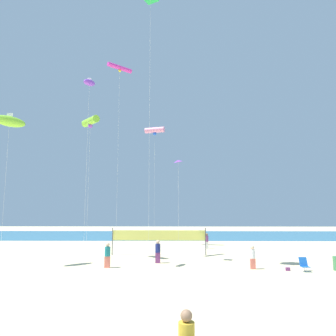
# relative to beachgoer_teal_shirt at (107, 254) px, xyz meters

# --- Properties ---
(ground_plane) EXTENTS (120.00, 120.00, 0.00)m
(ground_plane) POSITION_rel_beachgoer_teal_shirt_xyz_m (5.79, -3.69, -0.91)
(ground_plane) COLOR beige
(ocean_band) EXTENTS (120.00, 20.00, 0.01)m
(ocean_band) POSITION_rel_beachgoer_teal_shirt_xyz_m (5.79, 29.20, -0.91)
(ocean_band) COLOR teal
(ocean_band) RESTS_ON ground
(beachgoer_teal_shirt) EXTENTS (0.39, 0.39, 1.71)m
(beachgoer_teal_shirt) POSITION_rel_beachgoer_teal_shirt_xyz_m (0.00, 0.00, 0.00)
(beachgoer_teal_shirt) COLOR #EA7260
(beachgoer_teal_shirt) RESTS_ON ground
(beachgoer_plum_shirt) EXTENTS (0.36, 0.36, 1.59)m
(beachgoer_plum_shirt) POSITION_rel_beachgoer_teal_shirt_xyz_m (8.12, 10.96, -0.06)
(beachgoer_plum_shirt) COLOR white
(beachgoer_plum_shirt) RESTS_ON ground
(beachgoer_white_shirt) EXTENTS (0.36, 0.36, 1.57)m
(beachgoer_white_shirt) POSITION_rel_beachgoer_teal_shirt_xyz_m (10.05, -0.38, -0.08)
(beachgoer_white_shirt) COLOR #EA7260
(beachgoer_white_shirt) RESTS_ON ground
(beachgoer_navy_shirt) EXTENTS (0.39, 0.39, 1.72)m
(beachgoer_navy_shirt) POSITION_rel_beachgoer_teal_shirt_xyz_m (3.44, 1.99, 0.00)
(beachgoer_navy_shirt) COLOR #7A3872
(beachgoer_navy_shirt) RESTS_ON ground
(folding_beach_chair) EXTENTS (0.52, 0.65, 0.89)m
(folding_beach_chair) POSITION_rel_beachgoer_teal_shirt_xyz_m (13.22, -1.13, -0.45)
(folding_beach_chair) COLOR #1959B2
(folding_beach_chair) RESTS_ON ground
(volleyball_net) EXTENTS (8.47, 0.16, 2.40)m
(volleyball_net) POSITION_rel_beachgoer_teal_shirt_xyz_m (3.33, 6.24, 0.72)
(volleyball_net) COLOR #4C4C51
(volleyball_net) RESTS_ON ground
(beach_handbag) EXTENTS (0.28, 0.14, 0.23)m
(beach_handbag) POSITION_rel_beachgoer_teal_shirt_xyz_m (12.19, -0.98, -0.80)
(beach_handbag) COLOR #7A3872
(beach_handbag) RESTS_ON ground
(kite_pink_tube) EXTENTS (2.44, 1.26, 13.73)m
(kite_pink_tube) POSITION_rel_beachgoer_teal_shirt_xyz_m (2.46, 13.64, 12.45)
(kite_pink_tube) COLOR silver
(kite_pink_tube) RESTS_ON ground
(kite_violet_inflatable) EXTENTS (0.91, 1.52, 13.86)m
(kite_violet_inflatable) POSITION_rel_beachgoer_teal_shirt_xyz_m (-1.66, -0.16, 12.52)
(kite_violet_inflatable) COLOR silver
(kite_violet_inflatable) RESTS_ON ground
(kite_violet_diamond) EXTENTS (0.92, 0.91, 8.15)m
(kite_violet_diamond) POSITION_rel_beachgoer_teal_shirt_xyz_m (5.03, 2.94, 7.01)
(kite_violet_diamond) COLOR silver
(kite_violet_diamond) RESTS_ON ground
(kite_lime_tube) EXTENTS (1.89, 2.01, 11.97)m
(kite_lime_tube) POSITION_rel_beachgoer_teal_shirt_xyz_m (-2.56, 3.82, 10.70)
(kite_lime_tube) COLOR silver
(kite_lime_tube) RESTS_ON ground
(kite_lime_inflatable) EXTENTS (2.28, 2.17, 11.29)m
(kite_lime_inflatable) POSITION_rel_beachgoer_teal_shirt_xyz_m (-7.78, 0.34, 9.74)
(kite_lime_inflatable) COLOR silver
(kite_lime_inflatable) RESTS_ON ground
(kite_magenta_tube) EXTENTS (2.11, 1.88, 17.23)m
(kite_magenta_tube) POSITION_rel_beachgoer_teal_shirt_xyz_m (-0.28, 4.84, 16.05)
(kite_magenta_tube) COLOR silver
(kite_magenta_tube) RESTS_ON ground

